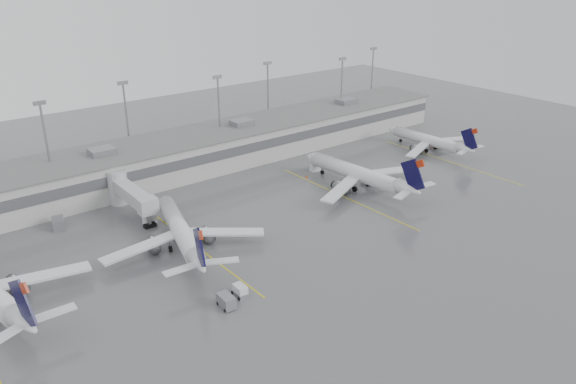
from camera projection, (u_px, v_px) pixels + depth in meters
ground at (368, 271)px, 89.46m from camera, size 260.00×260.00×0.00m
terminal at (188, 153)px, 129.75m from camera, size 152.00×17.00×9.45m
light_masts at (174, 115)px, 130.86m from camera, size 142.40×8.00×20.60m
jet_bridge_right at (126, 192)px, 109.33m from camera, size 4.00×17.20×7.00m
stand_markings at (277, 219)px, 106.81m from camera, size 105.25×40.00×0.01m
jet_mid_left at (181, 232)px, 95.18m from camera, size 27.09×30.78×10.18m
jet_mid_right at (360, 174)px, 119.86m from camera, size 29.10×32.70×10.58m
jet_far_right at (430, 140)px, 143.32m from camera, size 24.28×27.24×8.81m
baggage_tug at (240, 292)px, 82.74m from camera, size 1.83×2.74×1.72m
baggage_cart at (226, 301)px, 79.92m from camera, size 1.81×3.03×1.91m
gse_uld_b at (150, 220)px, 104.85m from camera, size 2.47×1.85×1.60m
gse_uld_c at (315, 168)px, 130.46m from camera, size 2.43×1.81×1.57m
gse_loader at (58, 223)px, 102.99m from camera, size 2.76×3.62×2.01m
cone_b at (190, 230)px, 102.04m from camera, size 0.48×0.48×0.77m
cone_c at (307, 176)px, 126.68m from camera, size 0.45×0.45×0.72m
cone_d at (432, 146)px, 146.63m from camera, size 0.38×0.38×0.61m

